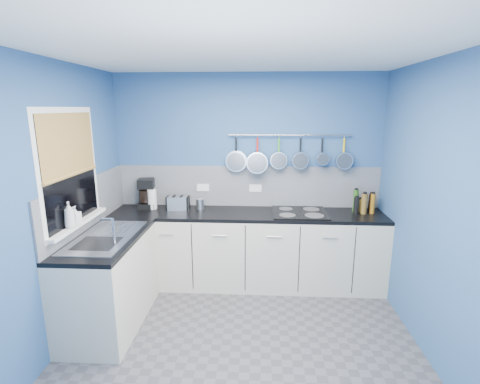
# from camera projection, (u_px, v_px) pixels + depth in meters

# --- Properties ---
(floor) EXTENTS (3.20, 3.00, 0.02)m
(floor) POSITION_uv_depth(u_px,v_px,m) (241.00, 347.00, 3.22)
(floor) COLOR #47474C
(floor) RESTS_ON ground
(ceiling) EXTENTS (3.20, 3.00, 0.02)m
(ceiling) POSITION_uv_depth(u_px,v_px,m) (241.00, 50.00, 2.64)
(ceiling) COLOR white
(ceiling) RESTS_ON ground
(wall_back) EXTENTS (3.20, 0.02, 2.50)m
(wall_back) POSITION_uv_depth(u_px,v_px,m) (247.00, 178.00, 4.40)
(wall_back) COLOR #2D5286
(wall_back) RESTS_ON ground
(wall_front) EXTENTS (3.20, 0.02, 2.50)m
(wall_front) POSITION_uv_depth(u_px,v_px,m) (221.00, 318.00, 1.46)
(wall_front) COLOR #2D5286
(wall_front) RESTS_ON ground
(wall_left) EXTENTS (0.02, 3.00, 2.50)m
(wall_left) POSITION_uv_depth(u_px,v_px,m) (51.00, 210.00, 3.02)
(wall_left) COLOR #2D5286
(wall_left) RESTS_ON ground
(wall_right) EXTENTS (0.02, 3.00, 2.50)m
(wall_right) POSITION_uv_depth(u_px,v_px,m) (442.00, 216.00, 2.84)
(wall_right) COLOR #2D5286
(wall_right) RESTS_ON ground
(backsplash_back) EXTENTS (3.20, 0.02, 0.50)m
(backsplash_back) POSITION_uv_depth(u_px,v_px,m) (247.00, 186.00, 4.40)
(backsplash_back) COLOR #9B9DA2
(backsplash_back) RESTS_ON wall_back
(backsplash_left) EXTENTS (0.02, 1.80, 0.50)m
(backsplash_left) POSITION_uv_depth(u_px,v_px,m) (88.00, 203.00, 3.62)
(backsplash_left) COLOR #9B9DA2
(backsplash_left) RESTS_ON wall_left
(cabinet_run_back) EXTENTS (3.20, 0.60, 0.86)m
(cabinet_run_back) POSITION_uv_depth(u_px,v_px,m) (246.00, 250.00, 4.28)
(cabinet_run_back) COLOR beige
(cabinet_run_back) RESTS_ON ground
(worktop_back) EXTENTS (3.20, 0.60, 0.04)m
(worktop_back) POSITION_uv_depth(u_px,v_px,m) (246.00, 214.00, 4.18)
(worktop_back) COLOR black
(worktop_back) RESTS_ON cabinet_run_back
(cabinet_run_left) EXTENTS (0.60, 1.20, 0.86)m
(cabinet_run_left) POSITION_uv_depth(u_px,v_px,m) (110.00, 282.00, 3.48)
(cabinet_run_left) COLOR beige
(cabinet_run_left) RESTS_ON ground
(worktop_left) EXTENTS (0.60, 1.20, 0.04)m
(worktop_left) POSITION_uv_depth(u_px,v_px,m) (106.00, 239.00, 3.38)
(worktop_left) COLOR black
(worktop_left) RESTS_ON cabinet_run_left
(window_frame) EXTENTS (0.01, 1.00, 1.10)m
(window_frame) POSITION_uv_depth(u_px,v_px,m) (70.00, 169.00, 3.24)
(window_frame) COLOR white
(window_frame) RESTS_ON wall_left
(window_glass) EXTENTS (0.01, 0.90, 1.00)m
(window_glass) POSITION_uv_depth(u_px,v_px,m) (70.00, 169.00, 3.24)
(window_glass) COLOR black
(window_glass) RESTS_ON wall_left
(bamboo_blind) EXTENTS (0.01, 0.90, 0.55)m
(bamboo_blind) POSITION_uv_depth(u_px,v_px,m) (69.00, 144.00, 3.19)
(bamboo_blind) COLOR gold
(bamboo_blind) RESTS_ON wall_left
(window_sill) EXTENTS (0.10, 0.98, 0.03)m
(window_sill) POSITION_uv_depth(u_px,v_px,m) (79.00, 223.00, 3.36)
(window_sill) COLOR white
(window_sill) RESTS_ON wall_left
(sink_unit) EXTENTS (0.50, 0.95, 0.01)m
(sink_unit) POSITION_uv_depth(u_px,v_px,m) (106.00, 237.00, 3.37)
(sink_unit) COLOR silver
(sink_unit) RESTS_ON worktop_left
(mixer_tap) EXTENTS (0.12, 0.08, 0.26)m
(mixer_tap) POSITION_uv_depth(u_px,v_px,m) (113.00, 231.00, 3.16)
(mixer_tap) COLOR silver
(mixer_tap) RESTS_ON worktop_left
(socket_left) EXTENTS (0.15, 0.01, 0.09)m
(socket_left) POSITION_uv_depth(u_px,v_px,m) (203.00, 188.00, 4.42)
(socket_left) COLOR white
(socket_left) RESTS_ON backsplash_back
(socket_right) EXTENTS (0.15, 0.01, 0.09)m
(socket_right) POSITION_uv_depth(u_px,v_px,m) (255.00, 188.00, 4.39)
(socket_right) COLOR white
(socket_right) RESTS_ON backsplash_back
(pot_rail) EXTENTS (1.45, 0.02, 0.02)m
(pot_rail) POSITION_uv_depth(u_px,v_px,m) (290.00, 135.00, 4.19)
(pot_rail) COLOR silver
(pot_rail) RESTS_ON wall_back
(soap_bottle_a) EXTENTS (0.12, 0.12, 0.24)m
(soap_bottle_a) POSITION_uv_depth(u_px,v_px,m) (69.00, 215.00, 3.15)
(soap_bottle_a) COLOR white
(soap_bottle_a) RESTS_ON window_sill
(soap_bottle_b) EXTENTS (0.09, 0.09, 0.17)m
(soap_bottle_b) POSITION_uv_depth(u_px,v_px,m) (75.00, 215.00, 3.25)
(soap_bottle_b) COLOR white
(soap_bottle_b) RESTS_ON window_sill
(paper_towel) EXTENTS (0.13, 0.13, 0.24)m
(paper_towel) POSITION_uv_depth(u_px,v_px,m) (152.00, 199.00, 4.30)
(paper_towel) COLOR white
(paper_towel) RESTS_ON worktop_back
(coffee_maker) EXTENTS (0.24, 0.25, 0.36)m
(coffee_maker) POSITION_uv_depth(u_px,v_px,m) (146.00, 194.00, 4.33)
(coffee_maker) COLOR black
(coffee_maker) RESTS_ON worktop_back
(toaster) EXTENTS (0.27, 0.18, 0.16)m
(toaster) POSITION_uv_depth(u_px,v_px,m) (178.00, 203.00, 4.28)
(toaster) COLOR silver
(toaster) RESTS_ON worktop_back
(canister) EXTENTS (0.09, 0.09, 0.13)m
(canister) POSITION_uv_depth(u_px,v_px,m) (200.00, 204.00, 4.28)
(canister) COLOR silver
(canister) RESTS_ON worktop_back
(hob) EXTENTS (0.63, 0.55, 0.01)m
(hob) POSITION_uv_depth(u_px,v_px,m) (300.00, 212.00, 4.15)
(hob) COLOR black
(hob) RESTS_ON worktop_back
(pan_0) EXTENTS (0.25, 0.05, 0.44)m
(pan_0) POSITION_uv_depth(u_px,v_px,m) (236.00, 154.00, 4.27)
(pan_0) COLOR silver
(pan_0) RESTS_ON pot_rail
(pan_1) EXTENTS (0.26, 0.13, 0.45)m
(pan_1) POSITION_uv_depth(u_px,v_px,m) (257.00, 154.00, 4.25)
(pan_1) COLOR silver
(pan_1) RESTS_ON pot_rail
(pan_2) EXTENTS (0.21, 0.08, 0.40)m
(pan_2) POSITION_uv_depth(u_px,v_px,m) (279.00, 152.00, 4.23)
(pan_2) COLOR silver
(pan_2) RESTS_ON pot_rail
(pan_3) EXTENTS (0.20, 0.09, 0.39)m
(pan_3) POSITION_uv_depth(u_px,v_px,m) (300.00, 152.00, 4.22)
(pan_3) COLOR silver
(pan_3) RESTS_ON pot_rail
(pan_4) EXTENTS (0.15, 0.12, 0.34)m
(pan_4) POSITION_uv_depth(u_px,v_px,m) (322.00, 150.00, 4.20)
(pan_4) COLOR silver
(pan_4) RESTS_ON pot_rail
(pan_5) EXTENTS (0.20, 0.10, 0.39)m
(pan_5) POSITION_uv_depth(u_px,v_px,m) (344.00, 152.00, 4.19)
(pan_5) COLOR silver
(pan_5) RESTS_ON pot_rail
(condiment_0) EXTENTS (0.07, 0.07, 0.21)m
(condiment_0) POSITION_uv_depth(u_px,v_px,m) (371.00, 203.00, 4.20)
(condiment_0) COLOR black
(condiment_0) RESTS_ON worktop_back
(condiment_1) EXTENTS (0.07, 0.07, 0.15)m
(condiment_1) POSITION_uv_depth(u_px,v_px,m) (360.00, 205.00, 4.20)
(condiment_1) COLOR olive
(condiment_1) RESTS_ON worktop_back
(condiment_2) EXTENTS (0.06, 0.06, 0.26)m
(condiment_2) POSITION_uv_depth(u_px,v_px,m) (356.00, 201.00, 4.18)
(condiment_2) COLOR #265919
(condiment_2) RESTS_ON worktop_back
(condiment_3) EXTENTS (0.05, 0.05, 0.24)m
(condiment_3) POSITION_uv_depth(u_px,v_px,m) (373.00, 204.00, 4.10)
(condiment_3) COLOR #8C5914
(condiment_3) RESTS_ON worktop_back
(condiment_4) EXTENTS (0.07, 0.07, 0.24)m
(condiment_4) POSITION_uv_depth(u_px,v_px,m) (364.00, 204.00, 4.10)
(condiment_4) COLOR brown
(condiment_4) RESTS_ON worktop_back
(condiment_5) EXTENTS (0.06, 0.06, 0.19)m
(condiment_5) POSITION_uv_depth(u_px,v_px,m) (356.00, 206.00, 4.11)
(condiment_5) COLOR black
(condiment_5) RESTS_ON worktop_back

